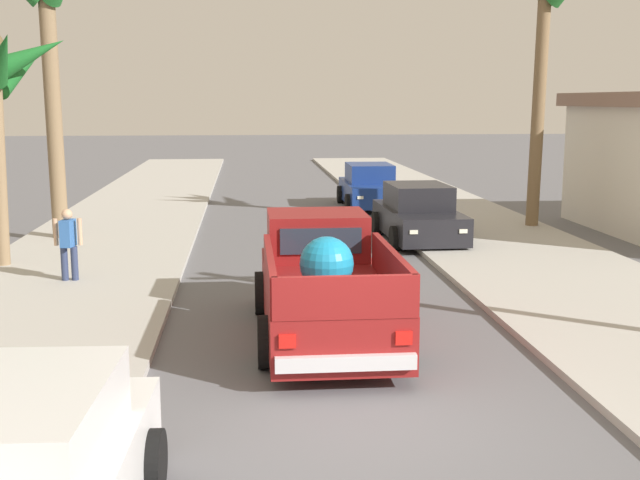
{
  "coord_description": "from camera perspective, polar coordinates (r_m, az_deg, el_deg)",
  "views": [
    {
      "loc": [
        -1.42,
        -8.83,
        3.75
      ],
      "look_at": [
        -0.07,
        5.65,
        1.2
      ],
      "focal_mm": 44.81,
      "sensor_mm": 36.0,
      "label": 1
    }
  ],
  "objects": [
    {
      "name": "ground_plane",
      "position": [
        9.69,
        3.61,
        -12.82
      ],
      "size": [
        160.0,
        160.0,
        0.0
      ],
      "primitive_type": "plane",
      "color": "slate"
    },
    {
      "name": "car_left_near",
      "position": [
        21.61,
        7.04,
        1.78
      ],
      "size": [
        2.08,
        4.29,
        1.54
      ],
      "color": "black",
      "rests_on": "ground"
    },
    {
      "name": "pedestrian",
      "position": [
        16.99,
        -17.53,
        -0.13
      ],
      "size": [
        0.57,
        0.41,
        1.59
      ],
      "color": "navy",
      "rests_on": "ground"
    },
    {
      "name": "curb_left",
      "position": [
        21.34,
        -12.78,
        -0.29
      ],
      "size": [
        0.16,
        60.0,
        0.1
      ],
      "primitive_type": "cube",
      "color": "silver",
      "rests_on": "ground"
    },
    {
      "name": "car_right_near",
      "position": [
        28.41,
        3.56,
        3.78
      ],
      "size": [
        2.05,
        4.27,
        1.54
      ],
      "color": "navy",
      "rests_on": "ground"
    },
    {
      "name": "pickup_truck",
      "position": [
        12.89,
        0.31,
        -3.29
      ],
      "size": [
        2.22,
        5.21,
        1.8
      ],
      "color": "maroon",
      "rests_on": "ground"
    },
    {
      "name": "palm_tree_right_fore",
      "position": [
        22.38,
        -18.91,
        15.69
      ],
      "size": [
        4.22,
        3.13,
        7.63
      ],
      "color": "#846B4C",
      "rests_on": "ground"
    },
    {
      "name": "sidewalk_right",
      "position": [
        22.14,
        12.0,
        0.13
      ],
      "size": [
        4.63,
        60.0,
        0.12
      ],
      "primitive_type": "cube",
      "color": "#B2AFA8",
      "rests_on": "ground"
    },
    {
      "name": "sidewalk_left",
      "position": [
        21.48,
        -15.2,
        -0.3
      ],
      "size": [
        4.63,
        60.0,
        0.12
      ],
      "primitive_type": "cube",
      "color": "#B2AFA8",
      "rests_on": "ground"
    },
    {
      "name": "curb_right",
      "position": [
        21.89,
        9.72,
        0.07
      ],
      "size": [
        0.16,
        60.0,
        0.1
      ],
      "primitive_type": "cube",
      "color": "silver",
      "rests_on": "ground"
    }
  ]
}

